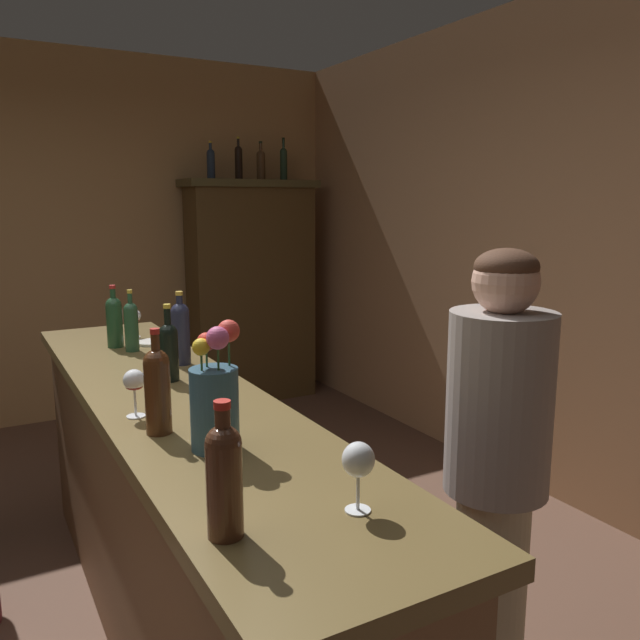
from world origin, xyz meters
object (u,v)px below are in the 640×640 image
(wine_bottle_chardonnay, at_px, (224,474))
(display_cabinet, at_px, (252,288))
(wine_glass_front, at_px, (133,317))
(cheese_plate, at_px, (152,342))
(display_bottle_midright, at_px, (284,162))
(wine_bottle_pinot, at_px, (169,349))
(flower_arrangement, at_px, (215,398))
(wine_bottle_syrah, at_px, (114,319))
(wine_glass_mid, at_px, (358,462))
(wine_bottle_riesling, at_px, (181,331))
(display_bottle_left, at_px, (211,162))
(bar_counter, at_px, (179,522))
(wine_bottle_merlot, at_px, (131,324))
(wine_bottle_malbec, at_px, (157,387))
(display_bottle_midleft, at_px, (239,161))
(wine_glass_spare, at_px, (208,378))
(wine_glass_rear, at_px, (134,383))
(bartender, at_px, (496,467))
(display_bottle_center, at_px, (261,163))

(wine_bottle_chardonnay, bearing_deg, display_cabinet, 65.96)
(wine_glass_front, distance_m, cheese_plate, 0.21)
(cheese_plate, xyz_separation_m, display_bottle_midright, (1.66, 1.93, 0.99))
(wine_bottle_pinot, distance_m, cheese_plate, 0.69)
(wine_bottle_pinot, height_order, flower_arrangement, flower_arrangement)
(wine_bottle_syrah, xyz_separation_m, cheese_plate, (0.17, -0.01, -0.12))
(wine_glass_mid, xyz_separation_m, flower_arrangement, (-0.14, 0.49, 0.03))
(display_bottle_midright, bearing_deg, wine_bottle_riesling, -124.76)
(display_bottle_left, bearing_deg, wine_glass_front, -121.40)
(bar_counter, relative_size, display_bottle_midright, 8.05)
(bar_counter, height_order, wine_bottle_pinot, wine_bottle_pinot)
(display_cabinet, relative_size, wine_glass_front, 12.82)
(display_bottle_midright, bearing_deg, wine_glass_mid, -114.06)
(display_cabinet, relative_size, display_bottle_left, 6.32)
(wine_bottle_merlot, bearing_deg, wine_bottle_malbec, -99.36)
(wine_bottle_riesling, relative_size, display_bottle_left, 1.05)
(wine_bottle_chardonnay, height_order, display_bottle_midright, display_bottle_midright)
(wine_bottle_malbec, height_order, display_bottle_midleft, display_bottle_midleft)
(wine_bottle_malbec, xyz_separation_m, wine_bottle_syrah, (0.13, 1.22, -0.01))
(display_cabinet, xyz_separation_m, wine_glass_spare, (-1.46, -3.06, 0.17))
(display_cabinet, relative_size, display_bottle_midleft, 5.51)
(display_cabinet, distance_m, flower_arrangement, 3.68)
(wine_glass_rear, relative_size, cheese_plate, 1.02)
(wine_bottle_chardonnay, distance_m, flower_arrangement, 0.48)
(display_bottle_left, relative_size, bartender, 0.19)
(flower_arrangement, xyz_separation_m, cheese_plate, (0.19, 1.41, -0.14))
(wine_bottle_riesling, relative_size, wine_glass_rear, 1.99)
(wine_bottle_malbec, xyz_separation_m, display_bottle_midleft, (1.56, 3.14, 0.85))
(wine_bottle_syrah, height_order, wine_glass_rear, wine_bottle_syrah)
(wine_bottle_riesling, bearing_deg, wine_bottle_chardonnay, -103.88)
(bartender, bearing_deg, wine_bottle_pinot, -39.11)
(wine_glass_spare, bearing_deg, display_bottle_center, 62.84)
(cheese_plate, bearing_deg, display_bottle_midright, 49.32)
(cheese_plate, bearing_deg, display_bottle_center, 53.05)
(wine_bottle_malbec, relative_size, wine_bottle_riesling, 1.02)
(wine_bottle_riesling, xyz_separation_m, wine_bottle_merlot, (-0.12, 0.34, -0.02))
(display_cabinet, xyz_separation_m, display_bottle_center, (0.10, -0.00, 1.02))
(wine_bottle_merlot, xyz_separation_m, wine_glass_spare, (0.00, -1.02, -0.00))
(wine_bottle_malbec, xyz_separation_m, wine_glass_rear, (-0.03, 0.18, -0.03))
(bar_counter, bearing_deg, flower_arrangement, -94.99)
(bar_counter, height_order, display_cabinet, display_cabinet)
(wine_bottle_merlot, xyz_separation_m, wine_glass_mid, (0.07, -1.79, -0.01))
(wine_glass_mid, xyz_separation_m, display_bottle_midright, (1.71, 3.83, 0.88))
(display_bottle_midright, relative_size, bartender, 0.23)
(display_bottle_midleft, bearing_deg, wine_glass_mid, -108.85)
(wine_glass_front, relative_size, wine_glass_mid, 0.91)
(wine_glass_mid, relative_size, display_bottle_left, 0.54)
(wine_glass_front, height_order, wine_glass_rear, wine_glass_rear)
(wine_glass_front, height_order, display_bottle_left, display_bottle_left)
(display_cabinet, height_order, wine_bottle_pinot, display_cabinet)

